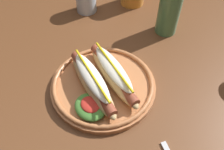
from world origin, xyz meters
TOP-DOWN VIEW (x-y plane):
  - ground_plane at (0.00, 0.00)m, footprint 8.00×8.00m
  - dining_table at (0.00, 0.00)m, footprint 1.45×0.96m
  - hot_dog_plate at (0.06, -0.15)m, footprint 0.28×0.28m
  - glass_bottle at (-0.00, 0.16)m, footprint 0.07×0.07m

SIDE VIEW (x-z plane):
  - ground_plane at x=0.00m, z-range 0.00..0.00m
  - dining_table at x=0.00m, z-range 0.28..1.02m
  - hot_dog_plate at x=0.06m, z-range 0.73..0.80m
  - glass_bottle at x=0.00m, z-range 0.71..0.95m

